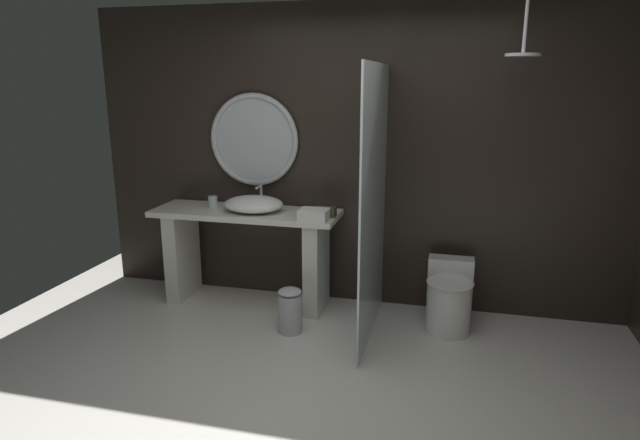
{
  "coord_description": "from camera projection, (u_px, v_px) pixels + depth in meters",
  "views": [
    {
      "loc": [
        0.84,
        -2.74,
        1.96
      ],
      "look_at": [
        -0.04,
        0.79,
        1.02
      ],
      "focal_mm": 30.41,
      "sensor_mm": 36.0,
      "label": 1
    }
  ],
  "objects": [
    {
      "name": "tissue_box",
      "position": [
        325.0,
        212.0,
        4.51
      ],
      "size": [
        0.17,
        0.11,
        0.08
      ],
      "primitive_type": "cube",
      "color": "#3D3323",
      "rests_on": "vanity_counter"
    },
    {
      "name": "vanity_counter",
      "position": [
        247.0,
        245.0,
        4.81
      ],
      "size": [
        1.64,
        0.54,
        0.86
      ],
      "color": "silver",
      "rests_on": "ground_plane"
    },
    {
      "name": "round_wall_mirror",
      "position": [
        254.0,
        140.0,
        4.82
      ],
      "size": [
        0.83,
        0.05,
        0.83
      ],
      "color": "#B7B7BC"
    },
    {
      "name": "back_wall_panel",
      "position": [
        356.0,
        158.0,
        4.72
      ],
      "size": [
        4.8,
        0.1,
        2.6
      ],
      "primitive_type": "cube",
      "color": "black",
      "rests_on": "ground_plane"
    },
    {
      "name": "waste_bin",
      "position": [
        290.0,
        310.0,
        4.31
      ],
      "size": [
        0.19,
        0.19,
        0.37
      ],
      "color": "#B7B7BC",
      "rests_on": "ground_plane"
    },
    {
      "name": "rain_shower_head",
      "position": [
        523.0,
        50.0,
        3.65
      ],
      "size": [
        0.24,
        0.24,
        0.38
      ],
      "color": "#B7B7BC"
    },
    {
      "name": "toilet",
      "position": [
        449.0,
        298.0,
        4.36
      ],
      "size": [
        0.37,
        0.54,
        0.54
      ],
      "color": "white",
      "rests_on": "ground_plane"
    },
    {
      "name": "ground_plane",
      "position": [
        295.0,
        416.0,
        3.27
      ],
      "size": [
        5.76,
        5.76,
        0.0
      ],
      "primitive_type": "plane",
      "color": "silver"
    },
    {
      "name": "tumbler_cup",
      "position": [
        213.0,
        202.0,
        4.85
      ],
      "size": [
        0.08,
        0.08,
        0.1
      ],
      "primitive_type": "cylinder",
      "color": "silver",
      "rests_on": "vanity_counter"
    },
    {
      "name": "folded_hand_towel",
      "position": [
        314.0,
        215.0,
        4.41
      ],
      "size": [
        0.24,
        0.2,
        0.09
      ],
      "primitive_type": "cube",
      "rotation": [
        0.0,
        0.0,
        -0.02
      ],
      "color": "silver",
      "rests_on": "vanity_counter"
    },
    {
      "name": "vessel_sink",
      "position": [
        254.0,
        204.0,
        4.67
      ],
      "size": [
        0.52,
        0.42,
        0.2
      ],
      "color": "white",
      "rests_on": "vanity_counter"
    },
    {
      "name": "shower_glass_panel",
      "position": [
        374.0,
        205.0,
        4.11
      ],
      "size": [
        0.02,
        1.22,
        2.09
      ],
      "primitive_type": "cube",
      "color": "silver",
      "rests_on": "ground_plane"
    }
  ]
}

